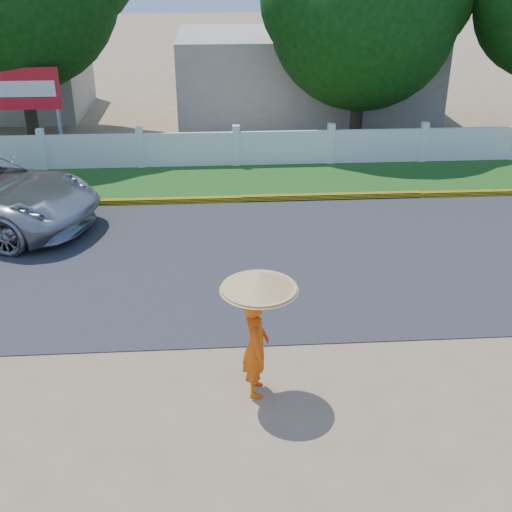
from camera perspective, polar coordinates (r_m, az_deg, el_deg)
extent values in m
plane|color=#9E8460|center=(10.62, 0.74, -11.11)|extent=(120.00, 120.00, 0.00)
cube|color=#38383A|center=(14.45, -0.67, -0.22)|extent=(60.00, 7.00, 0.02)
cube|color=#2D601E|center=(19.29, -1.56, 6.73)|extent=(60.00, 3.50, 0.03)
cube|color=yellow|center=(17.67, -1.33, 5.10)|extent=(40.00, 0.18, 0.16)
cube|color=silver|center=(20.50, -1.76, 9.49)|extent=(40.00, 0.10, 1.10)
cube|color=#B7AD99|center=(27.11, 4.21, 15.86)|extent=(10.00, 6.00, 3.20)
imported|color=#E7550C|center=(9.94, -0.03, -7.99)|extent=(0.43, 0.64, 1.71)
cylinder|color=#999A9F|center=(9.59, 0.27, -4.72)|extent=(0.02, 0.02, 1.11)
cone|color=tan|center=(9.35, 0.27, -2.23)|extent=(1.17, 1.17, 0.28)
cylinder|color=gray|center=(21.98, -17.00, 10.75)|extent=(0.12, 0.12, 2.00)
cube|color=red|center=(21.97, -20.32, 13.78)|extent=(2.50, 0.12, 1.30)
cube|color=silver|center=(21.92, -20.36, 13.75)|extent=(2.25, 0.02, 0.49)
cylinder|color=#473828|center=(23.70, 8.99, 13.23)|extent=(0.44, 0.44, 2.49)
sphere|color=#134810|center=(23.23, 9.53, 20.45)|extent=(6.37, 6.37, 6.37)
cylinder|color=#473828|center=(24.59, -19.66, 13.54)|extent=(0.44, 0.44, 3.33)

